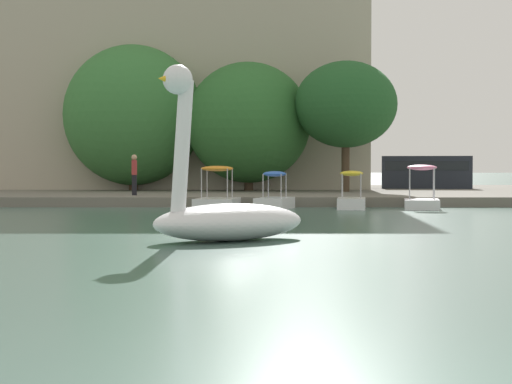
{
  "coord_description": "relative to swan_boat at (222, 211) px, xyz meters",
  "views": [
    {
      "loc": [
        -1.23,
        -5.08,
        1.51
      ],
      "look_at": [
        -1.16,
        17.38,
        0.86
      ],
      "focal_mm": 59.87,
      "sensor_mm": 36.0,
      "label": 1
    }
  ],
  "objects": [
    {
      "name": "swan_boat",
      "position": [
        0.0,
        0.0,
        0.0
      ],
      "size": [
        3.69,
        3.11,
        3.53
      ],
      "color": "white",
      "rests_on": "ground_plane"
    },
    {
      "name": "tree_willow_overhanging",
      "position": [
        0.29,
        24.25,
        3.06
      ],
      "size": [
        7.5,
        8.29,
        6.25
      ],
      "color": "#423323",
      "rests_on": "shore_bank_far"
    },
    {
      "name": "parked_van",
      "position": [
        9.78,
        28.28,
        0.69
      ],
      "size": [
        4.95,
        2.69,
        1.73
      ],
      "color": "#1E232D",
      "rests_on": "shore_bank_far"
    },
    {
      "name": "pedal_boat_yellow",
      "position": [
        4.11,
        13.55,
        -0.19
      ],
      "size": [
        1.24,
        2.07,
        1.39
      ],
      "color": "white",
      "rests_on": "ground_plane"
    },
    {
      "name": "shore_bank_far",
      "position": [
        1.88,
        26.08,
        -0.43
      ],
      "size": [
        120.76,
        22.69,
        0.37
      ],
      "primitive_type": "cube",
      "color": "#6B665B",
      "rests_on": "ground_plane"
    },
    {
      "name": "pedal_boat_orange",
      "position": [
        -0.77,
        13.54,
        -0.16
      ],
      "size": [
        1.69,
        2.37,
        1.56
      ],
      "color": "white",
      "rests_on": "ground_plane"
    },
    {
      "name": "tree_sapling_by_fence",
      "position": [
        4.81,
        22.36,
        3.8
      ],
      "size": [
        6.58,
        6.53,
        6.08
      ],
      "color": "#423323",
      "rests_on": "shore_bank_far"
    },
    {
      "name": "apartment_block",
      "position": [
        -5.02,
        31.34,
        6.82
      ],
      "size": [
        22.9,
        11.58,
        14.13
      ],
      "primitive_type": "cube",
      "rotation": [
        0.0,
        0.0,
        -0.0
      ],
      "color": "#B2A893",
      "rests_on": "shore_bank_far"
    },
    {
      "name": "pedal_boat_blue",
      "position": [
        1.32,
        13.5,
        -0.25
      ],
      "size": [
        1.56,
        2.23,
        1.37
      ],
      "color": "white",
      "rests_on": "ground_plane"
    },
    {
      "name": "pedal_boat_pink",
      "position": [
        6.63,
        13.39,
        -0.15
      ],
      "size": [
        1.54,
        2.21,
        1.6
      ],
      "color": "white",
      "rests_on": "ground_plane"
    },
    {
      "name": "person_on_path",
      "position": [
        -4.29,
        17.14,
        0.65
      ],
      "size": [
        0.24,
        0.23,
        1.65
      ],
      "color": "black",
      "rests_on": "shore_bank_far"
    },
    {
      "name": "tree_willow_near_path",
      "position": [
        -5.46,
        25.11,
        3.48
      ],
      "size": [
        8.33,
        8.23,
        7.21
      ],
      "color": "#4C3823",
      "rests_on": "shore_bank_far"
    }
  ]
}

